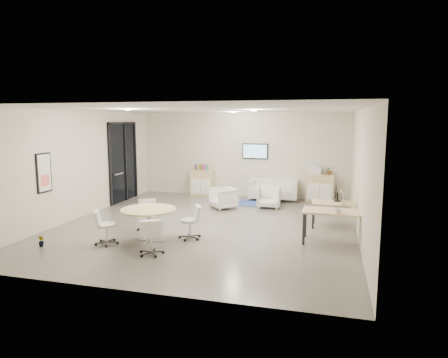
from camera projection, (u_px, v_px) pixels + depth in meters
name	position (u px, v px, depth m)	size (l,w,h in m)	color
room_shell	(207.00, 169.00, 10.94)	(9.60, 10.60, 4.80)	#524F4B
glass_door	(123.00, 160.00, 14.37)	(0.09, 1.90, 2.85)	black
artwork	(44.00, 173.00, 10.44)	(0.05, 0.54, 1.04)	black
wall_tv	(255.00, 151.00, 15.05)	(0.98, 0.06, 0.58)	black
ceiling_spots	(209.00, 111.00, 11.56)	(3.14, 4.14, 0.03)	#FFEAC6
sideboard_left	(202.00, 183.00, 15.55)	(0.88, 0.45, 0.99)	#CFB77D
sideboard_right	(320.00, 188.00, 14.40)	(0.98, 0.47, 0.98)	#CFB77D
books	(201.00, 167.00, 15.48)	(0.51, 0.14, 0.22)	red
printer	(314.00, 170.00, 14.36)	(0.50, 0.43, 0.33)	white
loveseat	(273.00, 190.00, 14.67)	(1.77, 0.92, 0.66)	silver
blue_rug	(247.00, 203.00, 14.15)	(1.72, 1.14, 0.01)	navy
armchair_left	(223.00, 197.00, 13.24)	(0.75, 0.70, 0.77)	silver
armchair_right	(269.00, 196.00, 13.37)	(0.74, 0.70, 0.77)	silver
desk_rear	(337.00, 205.00, 10.85)	(1.40, 0.79, 0.70)	#CFB77D
desk_front	(335.00, 214.00, 9.45)	(1.54, 0.81, 0.79)	#CFB77D
monitor	(336.00, 193.00, 10.96)	(0.20, 0.50, 0.44)	black
round_table	(149.00, 212.00, 9.59)	(1.33, 1.33, 0.81)	#CFB77D
meeting_chairs	(149.00, 225.00, 9.64)	(2.54, 2.54, 0.82)	white
plant_cabinet	(330.00, 172.00, 14.21)	(0.27, 0.30, 0.24)	#3F7F3F
plant_floor	(42.00, 244.00, 9.25)	(0.15, 0.28, 0.12)	#3F7F3F
cup	(338.00, 210.00, 9.18)	(0.14, 0.11, 0.14)	white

